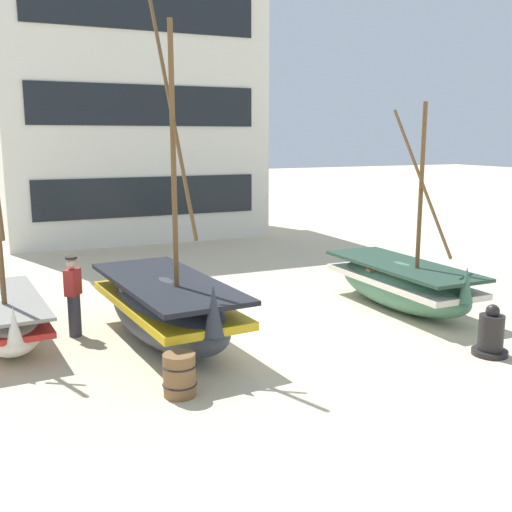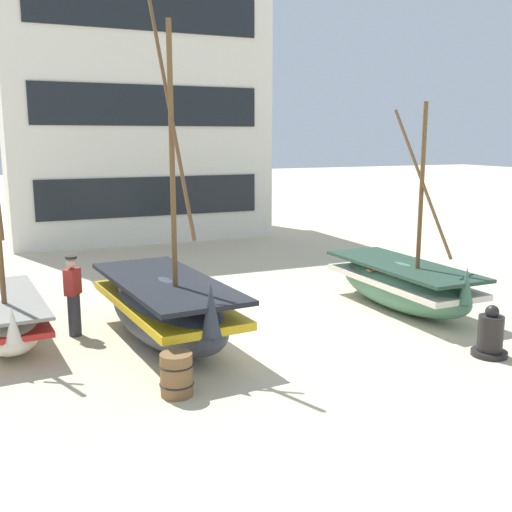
# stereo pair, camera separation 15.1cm
# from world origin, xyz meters

# --- Properties ---
(ground_plane) EXTENTS (120.00, 120.00, 0.00)m
(ground_plane) POSITION_xyz_m (0.00, 0.00, 0.00)
(ground_plane) COLOR beige
(fishing_boat_near_left) EXTENTS (1.67, 3.97, 5.52)m
(fishing_boat_near_left) POSITION_xyz_m (-5.38, 1.37, 0.53)
(fishing_boat_near_left) COLOR silver
(fishing_boat_near_left) RESTS_ON ground
(fishing_boat_centre_large) EXTENTS (1.63, 4.47, 4.82)m
(fishing_boat_centre_large) POSITION_xyz_m (3.42, 0.10, 0.61)
(fishing_boat_centre_large) COLOR #427056
(fishing_boat_centre_large) RESTS_ON ground
(fishing_boat_far_right) EXTENTS (2.14, 4.78, 6.61)m
(fishing_boat_far_right) POSITION_xyz_m (-2.39, 0.05, 0.72)
(fishing_boat_far_right) COLOR #2D333D
(fishing_boat_far_right) RESTS_ON ground
(fisherman_by_hull) EXTENTS (0.39, 0.42, 1.68)m
(fisherman_by_hull) POSITION_xyz_m (-4.03, 1.19, 0.83)
(fisherman_by_hull) COLOR #33333D
(fisherman_by_hull) RESTS_ON ground
(capstan_winch) EXTENTS (0.67, 0.67, 0.99)m
(capstan_winch) POSITION_xyz_m (2.96, -3.20, 0.39)
(capstan_winch) COLOR black
(capstan_winch) RESTS_ON ground
(wooden_barrel) EXTENTS (0.56, 0.56, 0.70)m
(wooden_barrel) POSITION_xyz_m (-2.95, -2.55, 0.35)
(wooden_barrel) COLOR brown
(wooden_barrel) RESTS_ON ground
(harbor_building_main) EXTENTS (10.45, 6.70, 10.35)m
(harbor_building_main) POSITION_xyz_m (0.21, 14.44, 5.19)
(harbor_building_main) COLOR silver
(harbor_building_main) RESTS_ON ground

